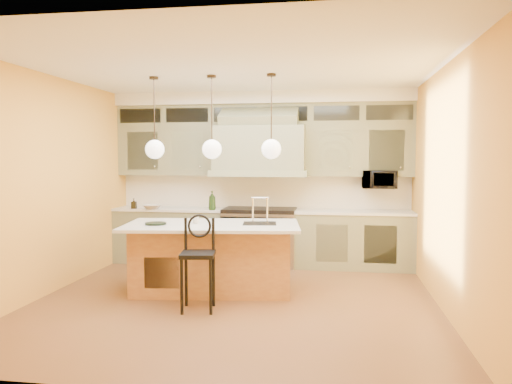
% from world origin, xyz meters
% --- Properties ---
extents(floor, '(5.00, 5.00, 0.00)m').
position_xyz_m(floor, '(0.00, 0.00, 0.00)').
color(floor, brown).
rests_on(floor, ground).
extents(ceiling, '(5.00, 5.00, 0.00)m').
position_xyz_m(ceiling, '(0.00, 0.00, 2.90)').
color(ceiling, white).
rests_on(ceiling, wall_back).
extents(wall_back, '(5.00, 0.00, 5.00)m').
position_xyz_m(wall_back, '(0.00, 2.50, 1.45)').
color(wall_back, gold).
rests_on(wall_back, ground).
extents(wall_front, '(5.00, 0.00, 5.00)m').
position_xyz_m(wall_front, '(0.00, -2.50, 1.45)').
color(wall_front, gold).
rests_on(wall_front, ground).
extents(wall_left, '(0.00, 5.00, 5.00)m').
position_xyz_m(wall_left, '(-2.50, 0.00, 1.45)').
color(wall_left, gold).
rests_on(wall_left, ground).
extents(wall_right, '(0.00, 5.00, 5.00)m').
position_xyz_m(wall_right, '(2.50, 0.00, 1.45)').
color(wall_right, gold).
rests_on(wall_right, ground).
extents(back_cabinetry, '(5.00, 0.77, 2.90)m').
position_xyz_m(back_cabinetry, '(0.00, 2.23, 1.43)').
color(back_cabinetry, gray).
rests_on(back_cabinetry, floor).
extents(range, '(1.20, 0.74, 0.96)m').
position_xyz_m(range, '(0.00, 2.14, 0.49)').
color(range, silver).
rests_on(range, floor).
extents(kitchen_island, '(2.45, 1.51, 1.35)m').
position_xyz_m(kitchen_island, '(-0.39, 0.45, 0.47)').
color(kitchen_island, '#995C36').
rests_on(kitchen_island, floor).
extents(counter_stool, '(0.45, 0.45, 1.13)m').
position_xyz_m(counter_stool, '(-0.36, -0.41, 0.64)').
color(counter_stool, black).
rests_on(counter_stool, floor).
extents(microwave, '(0.54, 0.37, 0.30)m').
position_xyz_m(microwave, '(1.95, 2.25, 1.45)').
color(microwave, black).
rests_on(microwave, back_cabinetry).
extents(oil_bottle_a, '(0.13, 0.13, 0.32)m').
position_xyz_m(oil_bottle_a, '(-0.77, 1.92, 1.10)').
color(oil_bottle_a, '#193314').
rests_on(oil_bottle_a, back_cabinetry).
extents(oil_bottle_b, '(0.08, 0.08, 0.18)m').
position_xyz_m(oil_bottle_b, '(-2.13, 1.94, 1.03)').
color(oil_bottle_b, black).
rests_on(oil_bottle_b, back_cabinetry).
extents(fruit_bowl, '(0.36, 0.36, 0.08)m').
position_xyz_m(fruit_bowl, '(-1.81, 1.92, 0.98)').
color(fruit_bowl, beige).
rests_on(fruit_bowl, back_cabinetry).
extents(cup, '(0.11, 0.11, 0.10)m').
position_xyz_m(cup, '(-0.63, 0.41, 0.97)').
color(cup, beige).
rests_on(cup, kitchen_island).
extents(pendant_left, '(0.26, 0.26, 1.11)m').
position_xyz_m(pendant_left, '(-1.20, 0.45, 1.95)').
color(pendant_left, '#2D2319').
rests_on(pendant_left, ceiling).
extents(pendant_center, '(0.26, 0.26, 1.11)m').
position_xyz_m(pendant_center, '(-0.40, 0.45, 1.95)').
color(pendant_center, '#2D2319').
rests_on(pendant_center, ceiling).
extents(pendant_right, '(0.26, 0.26, 1.11)m').
position_xyz_m(pendant_right, '(0.40, 0.45, 1.95)').
color(pendant_right, '#2D2319').
rests_on(pendant_right, ceiling).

